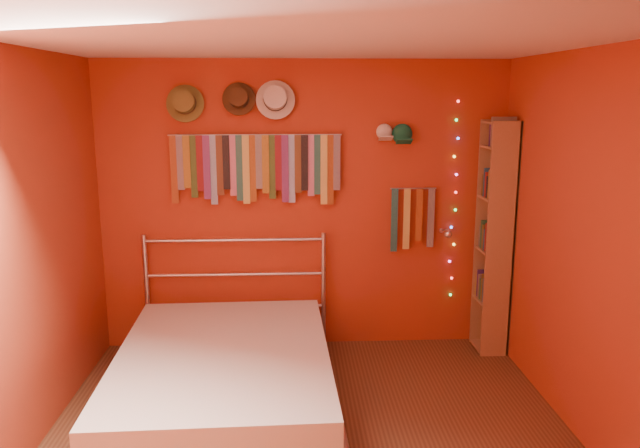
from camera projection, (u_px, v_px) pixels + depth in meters
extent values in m
cube|color=maroon|center=(304.00, 207.00, 5.41)|extent=(3.50, 0.02, 2.50)
cube|color=maroon|center=(599.00, 256.00, 3.78)|extent=(0.02, 3.50, 2.50)
cube|color=maroon|center=(10.00, 264.00, 3.61)|extent=(0.02, 3.50, 2.50)
cube|color=white|center=(310.00, 41.00, 3.44)|extent=(3.50, 3.50, 0.02)
cylinder|color=silver|center=(255.00, 135.00, 5.21)|extent=(1.45, 0.01, 0.01)
cube|color=maroon|center=(174.00, 170.00, 5.23)|extent=(0.06, 0.01, 0.57)
cube|color=navy|center=(180.00, 163.00, 5.21)|extent=(0.06, 0.01, 0.46)
cube|color=brown|center=(187.00, 162.00, 5.20)|extent=(0.06, 0.01, 0.44)
cube|color=#27441B|center=(194.00, 167.00, 5.23)|extent=(0.06, 0.01, 0.53)
cube|color=#5D0E10|center=(200.00, 163.00, 5.22)|extent=(0.06, 0.01, 0.47)
cube|color=#501B6E|center=(207.00, 167.00, 5.22)|extent=(0.06, 0.01, 0.54)
cube|color=#6E95C4|center=(214.00, 170.00, 5.24)|extent=(0.06, 0.01, 0.59)
cube|color=#462517|center=(220.00, 165.00, 5.23)|extent=(0.06, 0.01, 0.51)
cube|color=black|center=(226.00, 162.00, 5.22)|extent=(0.06, 0.01, 0.45)
cube|color=#B45A8F|center=(233.00, 166.00, 5.24)|extent=(0.06, 0.01, 0.51)
cube|color=#17534A|center=(240.00, 168.00, 5.24)|extent=(0.06, 0.01, 0.55)
cube|color=#B4B849|center=(246.00, 170.00, 5.24)|extent=(0.06, 0.01, 0.58)
cube|color=brown|center=(253.00, 169.00, 5.26)|extent=(0.06, 0.01, 0.56)
cube|color=navy|center=(259.00, 162.00, 5.24)|extent=(0.06, 0.01, 0.45)
cube|color=brown|center=(266.00, 164.00, 5.24)|extent=(0.06, 0.01, 0.49)
cube|color=#2B491D|center=(272.00, 167.00, 5.26)|extent=(0.06, 0.01, 0.54)
cube|color=maroon|center=(279.00, 163.00, 5.25)|extent=(0.06, 0.01, 0.47)
cube|color=#501861|center=(285.00, 169.00, 5.26)|extent=(0.06, 0.01, 0.57)
cube|color=#7698D2|center=(292.00, 169.00, 5.27)|extent=(0.06, 0.01, 0.58)
cube|color=#4D3619|center=(298.00, 164.00, 5.26)|extent=(0.06, 0.01, 0.49)
cube|color=black|center=(305.00, 163.00, 5.25)|extent=(0.06, 0.01, 0.47)
cube|color=#AE578A|center=(311.00, 166.00, 5.27)|extent=(0.06, 0.01, 0.52)
cube|color=#195A54|center=(318.00, 165.00, 5.27)|extent=(0.06, 0.01, 0.51)
cube|color=gold|center=(324.00, 170.00, 5.28)|extent=(0.06, 0.01, 0.59)
cube|color=maroon|center=(330.00, 170.00, 5.29)|extent=(0.06, 0.01, 0.59)
cube|color=navy|center=(337.00, 163.00, 5.27)|extent=(0.06, 0.01, 0.47)
cylinder|color=silver|center=(413.00, 188.00, 5.37)|extent=(0.40, 0.01, 0.01)
cube|color=#184B54|center=(394.00, 220.00, 5.41)|extent=(0.06, 0.01, 0.56)
cube|color=#B19F47|center=(407.00, 219.00, 5.40)|extent=(0.06, 0.01, 0.53)
cube|color=brown|center=(419.00, 215.00, 5.40)|extent=(0.06, 0.01, 0.46)
cube|color=navy|center=(431.00, 218.00, 5.42)|extent=(0.06, 0.01, 0.52)
cylinder|color=brown|center=(185.00, 104.00, 5.12)|extent=(0.31, 0.08, 0.31)
cylinder|color=brown|center=(184.00, 102.00, 5.06)|extent=(0.18, 0.15, 0.20)
cylinder|color=#332314|center=(185.00, 103.00, 5.09)|extent=(0.19, 0.06, 0.19)
cylinder|color=#422C17|center=(239.00, 99.00, 5.13)|extent=(0.27, 0.07, 0.27)
cylinder|color=#422C17|center=(238.00, 98.00, 5.08)|extent=(0.16, 0.13, 0.18)
cylinder|color=black|center=(239.00, 98.00, 5.11)|extent=(0.17, 0.05, 0.17)
cylinder|color=beige|center=(275.00, 100.00, 5.15)|extent=(0.32, 0.08, 0.32)
cylinder|color=beige|center=(275.00, 98.00, 5.09)|extent=(0.19, 0.16, 0.21)
cylinder|color=black|center=(275.00, 99.00, 5.12)|extent=(0.20, 0.06, 0.20)
ellipsoid|color=silver|center=(384.00, 132.00, 5.26)|extent=(0.16, 0.12, 0.16)
cube|color=silver|center=(386.00, 138.00, 5.17)|extent=(0.11, 0.08, 0.05)
ellipsoid|color=#166544|center=(402.00, 134.00, 5.27)|extent=(0.18, 0.13, 0.18)
cube|color=#166544|center=(404.00, 141.00, 5.17)|extent=(0.13, 0.09, 0.05)
sphere|color=#FF3333|center=(458.00, 101.00, 5.24)|extent=(0.02, 0.02, 0.02)
sphere|color=#33FF4C|center=(456.00, 120.00, 5.27)|extent=(0.02, 0.02, 0.02)
sphere|color=#4C66FF|center=(458.00, 138.00, 5.31)|extent=(0.02, 0.02, 0.02)
sphere|color=yellow|center=(454.00, 157.00, 5.34)|extent=(0.02, 0.02, 0.02)
sphere|color=#FF4CCC|center=(456.00, 175.00, 5.37)|extent=(0.02, 0.02, 0.02)
sphere|color=#FF3333|center=(456.00, 192.00, 5.40)|extent=(0.02, 0.02, 0.02)
sphere|color=#33FF4C|center=(455.00, 210.00, 5.44)|extent=(0.02, 0.02, 0.02)
sphere|color=#4C66FF|center=(451.00, 227.00, 5.47)|extent=(0.02, 0.02, 0.02)
sphere|color=yellow|center=(454.00, 244.00, 5.50)|extent=(0.02, 0.02, 0.02)
sphere|color=#FF4CCC|center=(450.00, 261.00, 5.53)|extent=(0.02, 0.02, 0.02)
sphere|color=#FF3333|center=(452.00, 278.00, 5.56)|extent=(0.02, 0.02, 0.02)
sphere|color=#33FF4C|center=(450.00, 295.00, 5.59)|extent=(0.02, 0.02, 0.02)
cylinder|color=silver|center=(441.00, 230.00, 5.49)|extent=(0.03, 0.03, 0.03)
cylinder|color=silver|center=(445.00, 230.00, 5.37)|extent=(0.01, 0.24, 0.08)
sphere|color=white|center=(448.00, 234.00, 5.26)|extent=(0.07, 0.07, 0.07)
cube|color=olive|center=(500.00, 243.00, 5.16)|extent=(0.24, 0.02, 2.00)
cube|color=olive|center=(488.00, 235.00, 5.48)|extent=(0.24, 0.02, 2.00)
cube|color=olive|center=(507.00, 239.00, 5.32)|extent=(0.02, 0.34, 2.00)
cube|color=olive|center=(488.00, 346.00, 5.52)|extent=(0.24, 0.32, 0.02)
cube|color=olive|center=(491.00, 300.00, 5.43)|extent=(0.24, 0.32, 0.02)
cube|color=olive|center=(494.00, 250.00, 5.34)|extent=(0.24, 0.32, 0.02)
cube|color=olive|center=(497.00, 198.00, 5.25)|extent=(0.24, 0.32, 0.02)
cube|color=olive|center=(500.00, 147.00, 5.16)|extent=(0.24, 0.32, 0.02)
cube|color=olive|center=(501.00, 123.00, 5.12)|extent=(0.24, 0.32, 0.02)
cylinder|color=silver|center=(147.00, 293.00, 5.39)|extent=(0.04, 0.04, 1.04)
cylinder|color=silver|center=(323.00, 291.00, 5.47)|extent=(0.04, 0.04, 1.04)
cylinder|color=silver|center=(236.00, 307.00, 5.46)|extent=(1.53, 0.03, 0.03)
cylinder|color=silver|center=(235.00, 274.00, 5.40)|extent=(1.53, 0.03, 0.03)
cylinder|color=silver|center=(234.00, 240.00, 5.33)|extent=(1.53, 0.03, 0.03)
cube|color=beige|center=(224.00, 378.00, 4.42)|extent=(1.53, 2.12, 0.42)
cylinder|color=silver|center=(115.00, 383.00, 4.39)|extent=(0.09, 2.08, 0.04)
cylinder|color=silver|center=(332.00, 378.00, 4.46)|extent=(0.09, 2.08, 0.04)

